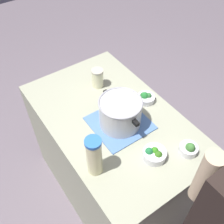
% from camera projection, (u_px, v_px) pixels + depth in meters
% --- Properties ---
extents(ground_plane, '(8.00, 8.00, 0.00)m').
position_uv_depth(ground_plane, '(112.00, 185.00, 2.38)').
color(ground_plane, slate).
extents(counter_slab, '(1.24, 0.76, 0.92)m').
position_uv_depth(counter_slab, '(112.00, 157.00, 2.05)').
color(counter_slab, gray).
rests_on(counter_slab, ground_plane).
extents(dish_cloth, '(0.33, 0.34, 0.01)m').
position_uv_depth(dish_cloth, '(120.00, 123.00, 1.67)').
color(dish_cloth, '#4E74AE').
rests_on(dish_cloth, counter_slab).
extents(cooking_pot, '(0.33, 0.26, 0.18)m').
position_uv_depth(cooking_pot, '(120.00, 112.00, 1.60)').
color(cooking_pot, '#B7B7BC').
rests_on(cooking_pot, dish_cloth).
extents(lemonade_pitcher, '(0.09, 0.09, 0.26)m').
position_uv_depth(lemonade_pitcher, '(94.00, 156.00, 1.36)').
color(lemonade_pitcher, beige).
rests_on(lemonade_pitcher, counter_slab).
extents(mason_jar, '(0.09, 0.09, 0.14)m').
position_uv_depth(mason_jar, '(98.00, 78.00, 1.86)').
color(mason_jar, beige).
rests_on(mason_jar, counter_slab).
extents(broccoli_bowl_front, '(0.12, 0.12, 0.07)m').
position_uv_depth(broccoli_bowl_front, '(146.00, 98.00, 1.79)').
color(broccoli_bowl_front, silver).
rests_on(broccoli_bowl_front, counter_slab).
extents(broccoli_bowl_center, '(0.11, 0.11, 0.09)m').
position_uv_depth(broccoli_bowl_center, '(189.00, 149.00, 1.50)').
color(broccoli_bowl_center, silver).
rests_on(broccoli_bowl_center, counter_slab).
extents(broccoli_bowl_back, '(0.13, 0.13, 0.07)m').
position_uv_depth(broccoli_bowl_back, '(154.00, 154.00, 1.48)').
color(broccoli_bowl_back, silver).
rests_on(broccoli_bowl_back, counter_slab).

